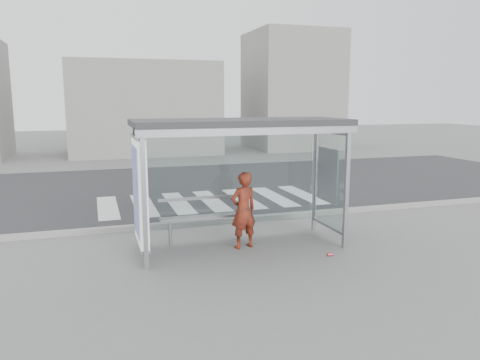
% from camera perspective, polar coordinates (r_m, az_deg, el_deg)
% --- Properties ---
extents(ground, '(80.00, 80.00, 0.00)m').
position_cam_1_polar(ground, '(9.74, 0.12, -8.16)').
color(ground, slate).
rests_on(ground, ground).
extents(road, '(30.00, 10.00, 0.01)m').
position_cam_1_polar(road, '(16.35, -7.35, -0.84)').
color(road, '#2B2B2E').
rests_on(road, ground).
extents(curb, '(30.00, 0.18, 0.12)m').
position_cam_1_polar(curb, '(11.52, -2.84, -5.01)').
color(curb, gray).
rests_on(curb, ground).
extents(crosswalk, '(6.55, 3.00, 0.00)m').
position_cam_1_polar(crosswalk, '(14.06, -3.51, -2.54)').
color(crosswalk, silver).
rests_on(crosswalk, ground).
extents(bus_shelter, '(4.25, 1.65, 2.62)m').
position_cam_1_polar(bus_shelter, '(9.27, -2.18, 3.48)').
color(bus_shelter, gray).
rests_on(bus_shelter, ground).
extents(building_center, '(8.00, 5.00, 5.00)m').
position_cam_1_polar(building_center, '(26.98, -11.70, 8.55)').
color(building_center, gray).
rests_on(building_center, ground).
extents(building_right, '(5.00, 5.00, 7.00)m').
position_cam_1_polar(building_right, '(29.31, 6.32, 10.73)').
color(building_right, gray).
rests_on(building_right, ground).
extents(person, '(0.65, 0.50, 1.58)m').
position_cam_1_polar(person, '(9.49, 0.42, -3.70)').
color(person, '#C84B12').
rests_on(person, ground).
extents(bench, '(1.89, 0.33, 0.97)m').
position_cam_1_polar(bench, '(9.87, -4.35, -4.46)').
color(bench, slate).
rests_on(bench, ground).
extents(soda_can, '(0.12, 0.07, 0.06)m').
position_cam_1_polar(soda_can, '(9.35, 10.91, -8.92)').
color(soda_can, '#D93F4E').
rests_on(soda_can, ground).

